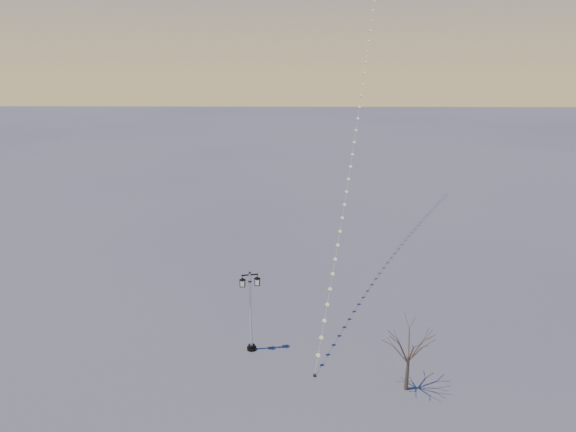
{
  "coord_description": "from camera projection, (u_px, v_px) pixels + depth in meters",
  "views": [
    {
      "loc": [
        -0.63,
        -25.41,
        19.18
      ],
      "look_at": [
        -1.1,
        7.47,
        8.22
      ],
      "focal_mm": 31.61,
      "sensor_mm": 36.0,
      "label": 1
    }
  ],
  "objects": [
    {
      "name": "street_lamp",
      "position": [
        251.0,
        307.0,
        32.87
      ],
      "size": [
        1.42,
        0.7,
        5.69
      ],
      "rotation": [
        0.0,
        0.0,
        0.22
      ],
      "color": "black",
      "rests_on": "ground"
    },
    {
      "name": "bare_tree",
      "position": [
        409.0,
        347.0,
        29.04
      ],
      "size": [
        2.47,
        2.47,
        4.1
      ],
      "rotation": [
        0.0,
        0.0,
        -0.2
      ],
      "color": "brown",
      "rests_on": "ground"
    },
    {
      "name": "ground",
      "position": [
        305.0,
        386.0,
        30.17
      ],
      "size": [
        300.0,
        300.0,
        0.0
      ],
      "primitive_type": "plane",
      "color": "#535655",
      "rests_on": "ground"
    },
    {
      "name": "kite_train",
      "position": [
        358.0,
        95.0,
        44.83
      ],
      "size": [
        9.2,
        39.81,
        30.61
      ],
      "rotation": [
        0.0,
        0.0,
        -0.42
      ],
      "color": "#2E2419",
      "rests_on": "ground"
    }
  ]
}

